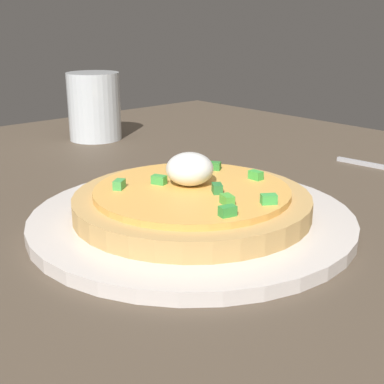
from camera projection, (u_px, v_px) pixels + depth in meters
The scene contains 5 objects.
dining_table at pixel (317, 227), 51.66cm from camera, with size 124.30×81.16×3.25cm, color brown.
plate at pixel (192, 219), 47.78cm from camera, with size 29.16×29.16×1.14cm, color silver.
pizza at pixel (192, 200), 47.25cm from camera, with size 21.27×21.27×5.34cm.
cup_far at pixel (94, 107), 80.60cm from camera, with size 7.98×7.98×10.17cm.
fork at pixel (384, 167), 65.52cm from camera, with size 10.60×2.05×0.50cm.
Camera 1 is at (27.69, -41.04, 21.12)cm, focal length 49.28 mm.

